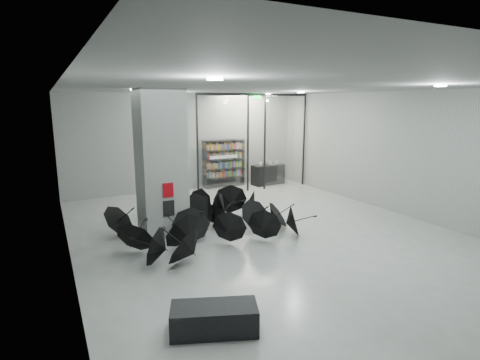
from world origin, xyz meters
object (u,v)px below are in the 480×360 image
bookshelf (224,163)px  umbrella_cluster (211,224)px  column (161,163)px  shop_counter (268,174)px  bench (214,319)px

bookshelf → umbrella_cluster: (-2.97, -5.61, -0.71)m
umbrella_cluster → column: bearing=142.2°
bookshelf → shop_counter: (1.96, -0.49, -0.58)m
bench → umbrella_cluster: 4.63m
column → shop_counter: bearing=35.2°
column → bench: size_ratio=2.88×
bookshelf → umbrella_cluster: bookshelf is taller
bench → shop_counter: (6.66, 9.40, 0.22)m
shop_counter → umbrella_cluster: size_ratio=0.26×
bench → bookshelf: bearing=85.8°
column → bench: 5.48m
bench → bookshelf: size_ratio=0.68×
column → umbrella_cluster: column is taller
column → umbrella_cluster: (1.10, -0.86, -1.68)m
bookshelf → shop_counter: 2.10m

